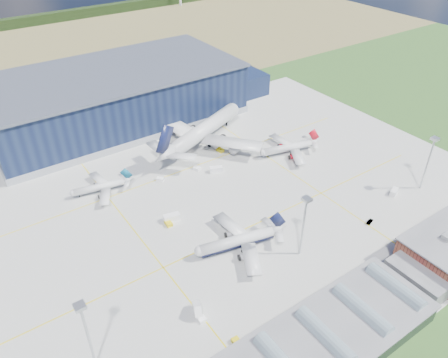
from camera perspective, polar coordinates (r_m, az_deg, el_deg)
ground at (r=160.11m, az=-0.14°, el=-4.97°), size 600.00×600.00×0.00m
apron at (r=166.62m, az=-2.09°, el=-3.16°), size 220.00×160.00×0.08m
farmland at (r=344.63m, az=-22.19°, el=14.92°), size 600.00×220.00×0.01m
treeline at (r=419.33m, az=-25.44°, el=17.96°), size 600.00×8.00×8.00m
hangar at (r=228.18m, az=-13.42°, el=10.30°), size 145.00×62.00×26.10m
glass_concourse at (r=124.24m, az=14.07°, el=-19.22°), size 78.00×23.00×8.60m
light_mast_west at (r=112.79m, az=-17.67°, el=-17.85°), size 2.60×2.60×23.00m
light_mast_center at (r=137.94m, az=10.45°, el=-4.96°), size 2.60×2.60×23.00m
light_mast_east at (r=183.47m, az=25.31°, el=2.84°), size 2.60×2.60×23.00m
airliner_navy at (r=144.08m, az=1.75°, el=-7.48°), size 40.02×39.47×10.94m
airliner_red at (r=196.05m, az=8.31°, el=4.51°), size 36.03×35.55×9.77m
airliner_widebody at (r=200.81m, az=-2.66°, el=7.36°), size 81.68×80.95×20.48m
airliner_regional at (r=176.49m, az=-16.05°, el=-0.62°), size 29.43×28.99×8.24m
gse_tug_a at (r=157.48m, az=-7.27°, el=-5.78°), size 2.19×3.41×1.38m
gse_tug_b at (r=123.50m, az=1.68°, el=-20.55°), size 2.19×3.13×1.30m
gse_van_a at (r=158.95m, az=-6.85°, el=-5.02°), size 6.26×3.70×2.56m
gse_cart_a at (r=185.50m, az=-3.56°, el=1.40°), size 3.00×3.52×1.29m
gse_van_b at (r=183.32m, az=-1.04°, el=1.24°), size 5.86×4.59×2.44m
gse_tug_c at (r=197.80m, az=-0.50°, el=3.80°), size 2.60×3.68×1.50m
gse_cart_b at (r=180.37m, az=-8.34°, el=-0.02°), size 3.33×3.39×1.24m
gse_van_c at (r=183.11m, az=21.33°, el=-1.56°), size 4.98×3.60×2.16m
airstair at (r=128.60m, az=-3.54°, el=-16.79°), size 3.70×5.46×3.24m
car_b at (r=165.73m, az=18.51°, el=-5.28°), size 3.74×2.23×1.16m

